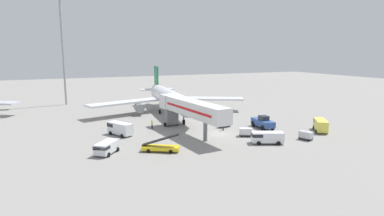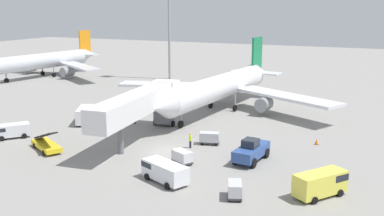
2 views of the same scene
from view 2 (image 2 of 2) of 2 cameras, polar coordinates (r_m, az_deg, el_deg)
ground_plane at (r=55.41m, az=-3.38°, el=-5.33°), size 300.00×300.00×0.00m
airplane_at_gate at (r=75.52m, az=3.75°, el=2.67°), size 40.08×39.00×11.22m
jet_bridge at (r=58.80m, az=-6.34°, el=0.58°), size 5.35×21.55×6.54m
pushback_tug at (r=51.75m, az=7.41°, el=-5.32°), size 3.00×6.20×2.64m
belt_loader_truck at (r=58.01m, az=-17.75°, el=-4.33°), size 5.96×4.51×2.90m
service_van_far_right at (r=64.74m, az=-21.74°, el=-2.59°), size 4.41×4.79×1.84m
service_van_near_right at (r=69.54m, az=-13.23°, el=-0.75°), size 4.14×5.56×2.36m
service_van_rear_left at (r=43.91m, az=15.88°, el=-8.95°), size 4.61×5.37×2.31m
service_van_rear_right at (r=45.74m, az=-3.52°, el=-7.81°), size 5.60×3.97×1.98m
baggage_cart_far_center at (r=42.23m, az=5.38°, el=-10.10°), size 1.92×2.50×1.51m
baggage_cart_mid_right at (r=50.61m, az=-1.24°, el=-6.09°), size 2.69×2.26×1.52m
baggage_cart_outer_left at (r=57.50m, az=2.20°, el=-3.75°), size 2.68×1.87×1.55m
ground_crew_worker_foreground at (r=67.80m, az=-7.19°, el=-1.21°), size 0.47×0.47×1.75m
ground_crew_worker_midground at (r=56.02m, az=-0.21°, el=-4.04°), size 0.39×0.39×1.88m
safety_cone_alpha at (r=59.69m, az=15.31°, el=-4.08°), size 0.48×0.48×0.72m
airplane_background at (r=117.19m, az=-17.74°, el=5.63°), size 37.12×33.81×10.60m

